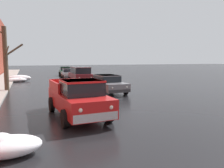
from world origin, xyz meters
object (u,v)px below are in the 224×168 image
Objects in this scene: sedan_grey_parked_kerbside_close at (108,83)px; sedan_green_queued_behind_truck at (65,71)px; bare_tree_mid_block at (5,57)px; pickup_truck_red_approaching_near_lane at (78,98)px; sedan_silver_parked_far_down_block at (68,73)px; suv_maroon_parked_kerbside_mid at (80,75)px.

sedan_green_queued_behind_truck is at bearing 90.15° from sedan_grey_parked_kerbside_close.
sedan_green_queued_behind_truck is (7.41, 16.17, -2.05)m from bare_tree_mid_block.
sedan_silver_parked_far_down_block is (3.22, 20.45, -0.13)m from pickup_truck_red_approaching_near_lane.
bare_tree_mid_block is 1.46× the size of sedan_green_queued_behind_truck.
sedan_grey_parked_kerbside_close is (3.77, 6.35, -0.13)m from pickup_truck_red_approaching_near_lane.
bare_tree_mid_block is 1.49× the size of sedan_silver_parked_far_down_block.
bare_tree_mid_block reaches higher than sedan_grey_parked_kerbside_close.
bare_tree_mid_block is at bearing 153.19° from sedan_grey_parked_kerbside_close.
suv_maroon_parked_kerbside_mid is at bearing -91.72° from sedan_green_queued_behind_truck.
suv_maroon_parked_kerbside_mid is (3.34, 13.87, 0.11)m from pickup_truck_red_approaching_near_lane.
bare_tree_mid_block reaches higher than suv_maroon_parked_kerbside_mid.
sedan_green_queued_behind_truck is (-0.05, 19.94, -0.00)m from sedan_grey_parked_kerbside_close.
suv_maroon_parked_kerbside_mid is 6.59m from sedan_silver_parked_far_down_block.
bare_tree_mid_block is 17.91m from sedan_green_queued_behind_truck.
suv_maroon_parked_kerbside_mid is 1.19× the size of sedan_silver_parked_far_down_block.
bare_tree_mid_block reaches higher than pickup_truck_red_approaching_near_lane.
sedan_grey_parked_kerbside_close is at bearing -26.81° from bare_tree_mid_block.
sedan_green_queued_behind_truck is (3.71, 26.30, -0.13)m from pickup_truck_red_approaching_near_lane.
suv_maroon_parked_kerbside_mid reaches higher than pickup_truck_red_approaching_near_lane.
sedan_green_queued_behind_truck is at bearing 85.19° from sedan_silver_parked_far_down_block.
bare_tree_mid_block is 1.25× the size of suv_maroon_parked_kerbside_mid.
pickup_truck_red_approaching_near_lane is 20.70m from sedan_silver_parked_far_down_block.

